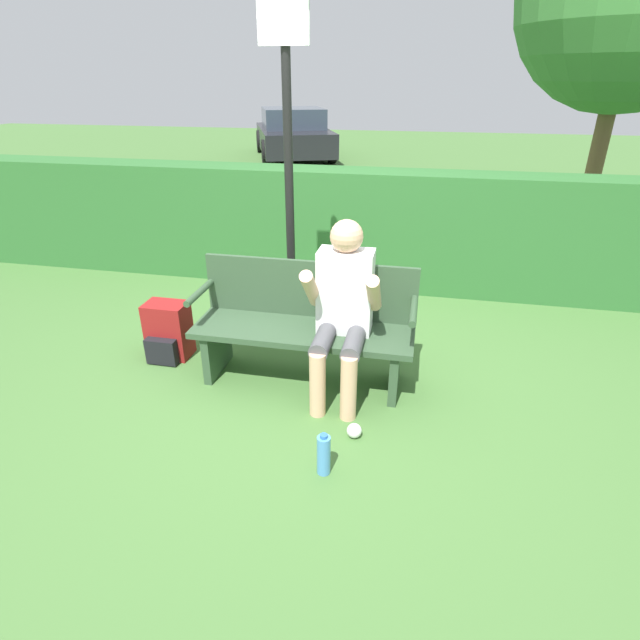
# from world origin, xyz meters

# --- Properties ---
(ground_plane) EXTENTS (40.00, 40.00, 0.00)m
(ground_plane) POSITION_xyz_m (0.00, 0.00, 0.00)
(ground_plane) COLOR #426B33
(hedge_back) EXTENTS (12.00, 0.50, 1.23)m
(hedge_back) POSITION_xyz_m (0.00, 2.10, 0.62)
(hedge_back) COLOR #2D662D
(hedge_back) RESTS_ON ground
(park_bench) EXTENTS (1.62, 0.50, 0.88)m
(park_bench) POSITION_xyz_m (0.00, 0.07, 0.44)
(park_bench) COLOR #334C33
(park_bench) RESTS_ON ground
(person_seated) EXTENTS (0.52, 0.62, 1.25)m
(person_seated) POSITION_xyz_m (0.30, -0.05, 0.69)
(person_seated) COLOR silver
(person_seated) RESTS_ON ground
(backpack) EXTENTS (0.34, 0.31, 0.47)m
(backpack) POSITION_xyz_m (-1.17, 0.13, 0.22)
(backpack) COLOR maroon
(backpack) RESTS_ON ground
(water_bottle) EXTENTS (0.08, 0.08, 0.27)m
(water_bottle) POSITION_xyz_m (0.35, -0.95, 0.13)
(water_bottle) COLOR #4C8CCC
(water_bottle) RESTS_ON ground
(signpost) EXTENTS (0.37, 0.09, 2.65)m
(signpost) POSITION_xyz_m (-0.28, 0.73, 1.52)
(signpost) COLOR black
(signpost) RESTS_ON ground
(parked_car) EXTENTS (3.20, 4.45, 1.32)m
(parked_car) POSITION_xyz_m (-3.03, 11.45, 0.63)
(parked_car) COLOR black
(parked_car) RESTS_ON ground
(litter_crumple) EXTENTS (0.10, 0.10, 0.10)m
(litter_crumple) POSITION_xyz_m (0.48, -0.59, 0.05)
(litter_crumple) COLOR silver
(litter_crumple) RESTS_ON ground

